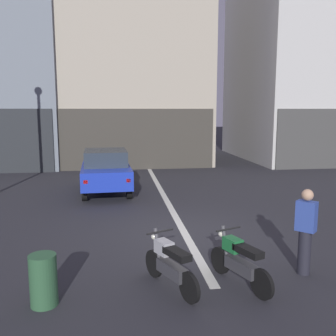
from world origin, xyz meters
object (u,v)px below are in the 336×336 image
motorcycle_silver_row_leftmost (170,264)px  person_by_motorcycles (305,231)px  car_blue_crossing_near (106,169)px  motorcycle_green_row_left_mid (239,261)px  trash_bin (43,280)px

motorcycle_silver_row_leftmost → person_by_motorcycles: 2.68m
car_blue_crossing_near → motorcycle_green_row_left_mid: bearing=-72.4°
car_blue_crossing_near → motorcycle_silver_row_leftmost: size_ratio=2.70×
motorcycle_silver_row_leftmost → motorcycle_green_row_left_mid: bearing=-1.5°
person_by_motorcycles → motorcycle_green_row_left_mid: bearing=-168.7°
motorcycle_green_row_left_mid → trash_bin: size_ratio=1.86×
car_blue_crossing_near → trash_bin: (-0.77, -8.41, -0.46)m
motorcycle_green_row_left_mid → person_by_motorcycles: size_ratio=0.95×
trash_bin → motorcycle_silver_row_leftmost: bearing=7.8°
trash_bin → person_by_motorcycles: bearing=6.4°
car_blue_crossing_near → trash_bin: car_blue_crossing_near is taller
motorcycle_silver_row_leftmost → trash_bin: size_ratio=1.82×
person_by_motorcycles → motorcycle_silver_row_leftmost: bearing=-174.7°
car_blue_crossing_near → person_by_motorcycles: 8.82m
person_by_motorcycles → car_blue_crossing_near: bearing=116.8°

